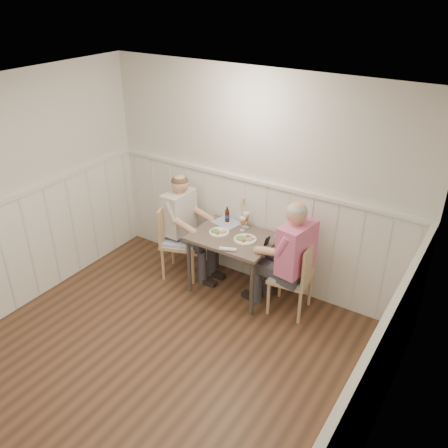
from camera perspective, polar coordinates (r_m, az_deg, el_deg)
name	(u,v)px	position (r m, az deg, el deg)	size (l,w,h in m)	color
ground_plane	(136,389)	(4.77, -10.56, -18.95)	(4.50, 4.50, 0.00)	#412C1C
room_shell	(119,250)	(3.82, -12.52, -3.10)	(4.04, 4.54, 2.60)	silver
wainscot	(177,292)	(4.69, -5.65, -8.18)	(4.00, 4.49, 1.34)	silver
dining_table	(233,244)	(5.53, 1.12, -2.37)	(0.96, 0.70, 0.75)	brown
chair_right	(296,275)	(5.33, 8.64, -6.06)	(0.47, 0.47, 0.91)	tan
chair_left	(177,237)	(5.95, -5.68, -1.61)	(0.58, 0.58, 0.96)	tan
man_in_pink	(291,268)	(5.26, 8.10, -5.27)	(0.70, 0.49, 1.41)	#3F3F47
diner_cream	(183,232)	(5.98, -4.98, -0.93)	(0.63, 0.44, 1.35)	#3F3F47
plate_man	(244,238)	(5.40, 2.46, -1.75)	(0.26, 0.26, 0.07)	white
plate_diner	(218,231)	(5.55, -0.74, -0.90)	(0.24, 0.24, 0.06)	white
beer_glass_a	(246,217)	(5.62, 2.68, 0.79)	(0.08, 0.08, 0.20)	silver
beer_glass_b	(243,222)	(5.56, 2.26, 0.27)	(0.07, 0.07, 0.17)	silver
beer_bottle	(227,215)	(5.76, 0.39, 1.06)	(0.06, 0.06, 0.20)	black
rolled_napkin	(228,249)	(5.19, 0.47, -3.05)	(0.19, 0.11, 0.04)	white
grass_vase	(241,212)	(5.64, 2.10, 1.41)	(0.04, 0.04, 0.39)	silver
gingham_mat	(227,223)	(5.78, 0.34, 0.18)	(0.35, 0.30, 0.01)	#5B72AC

